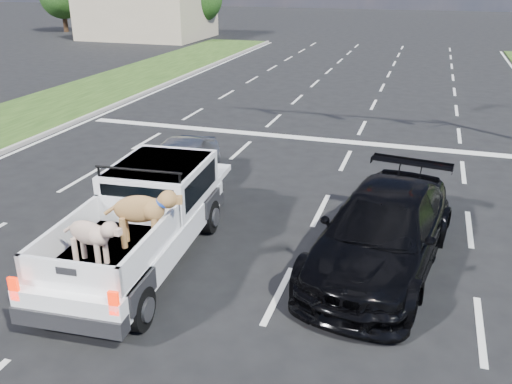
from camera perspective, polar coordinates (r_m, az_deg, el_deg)
ground at (r=10.71m, az=-6.82°, el=-9.16°), size 160.00×160.00×0.00m
road_markings at (r=16.32m, az=2.56°, el=2.39°), size 17.75×60.00×0.01m
curb_left at (r=20.06m, az=-23.80°, el=4.50°), size 0.15×60.00×0.14m
building_left at (r=50.43m, az=-11.36°, el=18.11°), size 10.00×8.00×4.40m
pickup_truck at (r=11.07m, az=-11.88°, el=-2.84°), size 2.38×5.49×2.01m
silver_sedan at (r=14.66m, az=-8.27°, el=2.67°), size 2.11×4.23×1.38m
black_coupe at (r=10.99m, az=13.12°, el=-4.12°), size 2.99×5.66×1.57m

